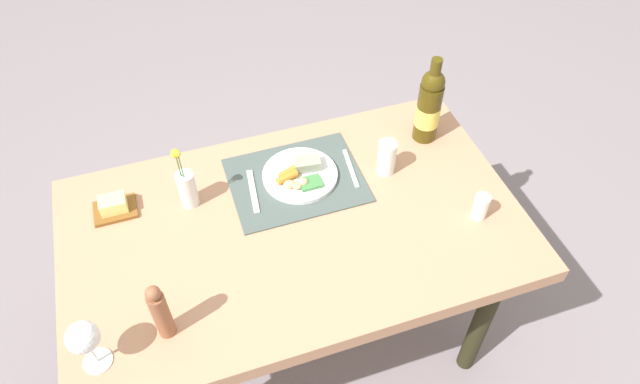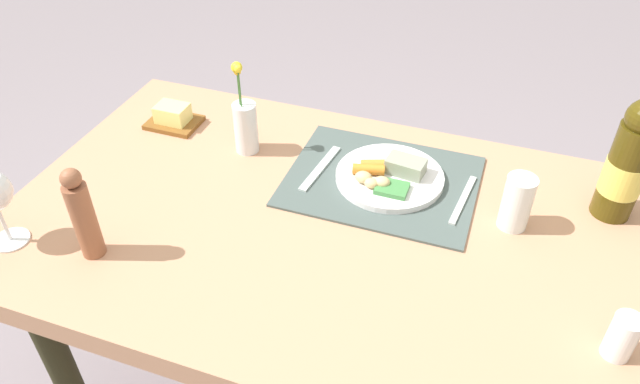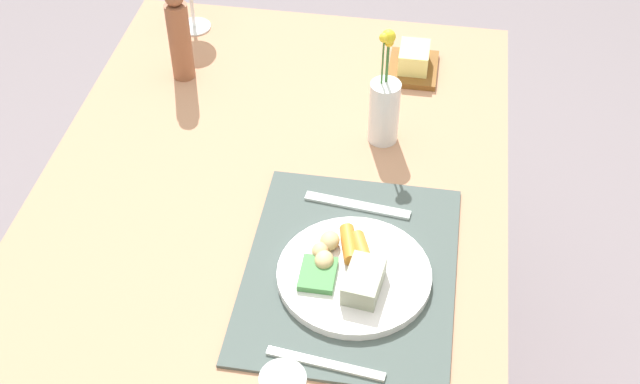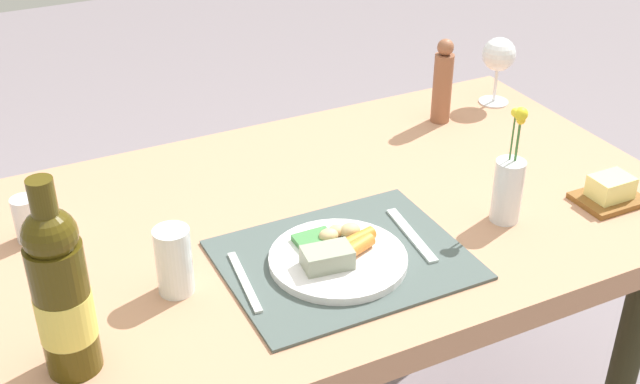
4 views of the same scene
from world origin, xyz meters
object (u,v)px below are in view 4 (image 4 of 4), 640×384
object	(u,v)px
dining_table	(330,244)
salt_shaker	(27,219)
fork	(244,281)
water_tumbler	(174,265)
pepper_mill	(443,83)
wine_glass	(499,56)
flower_vase	(508,186)
knife	(411,235)
wine_bottle	(61,293)
dinner_plate	(337,256)
butter_dish	(610,192)

from	to	relation	value
dining_table	salt_shaker	size ratio (longest dim) A/B	15.92
fork	water_tumbler	bearing A→B (deg)	166.68
dining_table	pepper_mill	bearing A→B (deg)	30.20
wine_glass	flower_vase	size ratio (longest dim) A/B	0.72
fork	knife	xyz separation A→B (m)	(0.33, -0.00, 0.00)
flower_vase	fork	bearing A→B (deg)	177.12
wine_bottle	salt_shaker	size ratio (longest dim) A/B	3.67
dining_table	knife	size ratio (longest dim) A/B	7.51
dining_table	salt_shaker	xyz separation A→B (m)	(-0.55, 0.15, 0.13)
dinner_plate	knife	bearing A→B (deg)	4.36
flower_vase	salt_shaker	bearing A→B (deg)	157.95
fork	water_tumbler	size ratio (longest dim) A/B	1.46
wine_bottle	salt_shaker	xyz separation A→B (m)	(-0.00, 0.38, -0.09)
butter_dish	dining_table	bearing A→B (deg)	156.51
dining_table	water_tumbler	xyz separation A→B (m)	(-0.35, -0.12, 0.13)
butter_dish	salt_shaker	xyz separation A→B (m)	(-1.06, 0.38, 0.02)
dining_table	dinner_plate	size ratio (longest dim) A/B	5.68
wine_bottle	pepper_mill	xyz separation A→B (m)	(0.96, 0.47, -0.04)
knife	pepper_mill	distance (m)	0.53
water_tumbler	flower_vase	bearing A→B (deg)	-5.86
fork	salt_shaker	world-z (taller)	salt_shaker
wine_bottle	flower_vase	distance (m)	0.83
dining_table	knife	xyz separation A→B (m)	(0.09, -0.16, 0.09)
butter_dish	wine_bottle	world-z (taller)	wine_bottle
wine_bottle	flower_vase	world-z (taller)	wine_bottle
butter_dish	salt_shaker	world-z (taller)	salt_shaker
fork	wine_bottle	world-z (taller)	wine_bottle
dining_table	pepper_mill	xyz separation A→B (m)	(0.42, 0.24, 0.18)
flower_vase	pepper_mill	bearing A→B (deg)	72.38
wine_glass	pepper_mill	bearing A→B (deg)	-170.98
water_tumbler	pepper_mill	size ratio (longest dim) A/B	0.59
knife	flower_vase	size ratio (longest dim) A/B	0.79
flower_vase	butter_dish	bearing A→B (deg)	-9.96
dinner_plate	butter_dish	size ratio (longest dim) A/B	1.89
fork	flower_vase	world-z (taller)	flower_vase
knife	dinner_plate	bearing A→B (deg)	-169.11
dinner_plate	salt_shaker	distance (m)	0.57
salt_shaker	pepper_mill	bearing A→B (deg)	5.27
fork	pepper_mill	distance (m)	0.78
flower_vase	dinner_plate	bearing A→B (deg)	178.38
flower_vase	salt_shaker	xyz separation A→B (m)	(-0.83, 0.34, -0.03)
wine_bottle	salt_shaker	distance (m)	0.39
fork	salt_shaker	distance (m)	0.43
dining_table	knife	distance (m)	0.20
fork	dinner_plate	bearing A→B (deg)	0.94
flower_vase	water_tumbler	bearing A→B (deg)	174.14
salt_shaker	pepper_mill	xyz separation A→B (m)	(0.97, 0.09, 0.05)
water_tumbler	butter_dish	bearing A→B (deg)	-6.94
water_tumbler	wine_glass	world-z (taller)	wine_glass
wine_bottle	salt_shaker	bearing A→B (deg)	90.21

